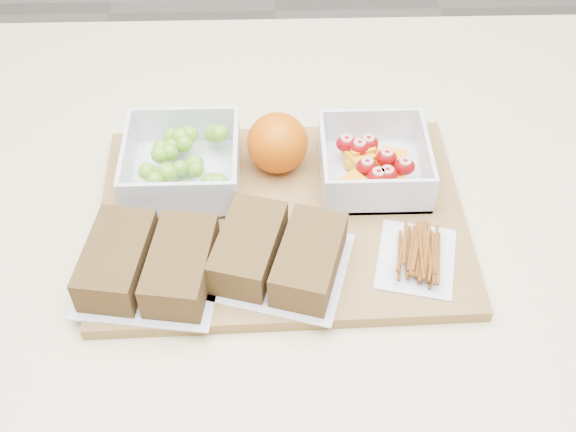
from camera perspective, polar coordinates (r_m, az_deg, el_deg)
name	(u,v)px	position (r m, az deg, el deg)	size (l,w,h in m)	color
counter	(290,419)	(1.21, 0.15, -15.73)	(1.20, 0.90, 0.90)	beige
cutting_board	(282,218)	(0.84, -0.49, -0.16)	(0.42, 0.30, 0.02)	olive
grape_container	(185,163)	(0.86, -8.18, 4.17)	(0.13, 0.13, 0.06)	silver
fruit_container	(373,164)	(0.86, 6.75, 4.08)	(0.13, 0.13, 0.05)	silver
orange	(277,143)	(0.86, -0.84, 5.79)	(0.07, 0.07, 0.07)	#CB5504
sandwich_bag_left	(149,263)	(0.77, -10.92, -3.68)	(0.16, 0.15, 0.04)	silver
sandwich_bag_center	(279,254)	(0.76, -0.75, -3.02)	(0.17, 0.16, 0.04)	silver
pretzel_bag	(417,253)	(0.79, 10.18, -2.89)	(0.10, 0.12, 0.02)	silver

